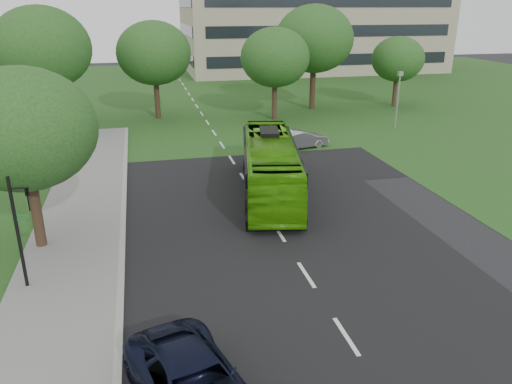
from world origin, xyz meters
TOP-DOWN VIEW (x-y plane):
  - ground at (0.00, 0.00)m, footprint 160.00×160.00m
  - street_surfaces at (-0.38, 22.75)m, footprint 120.00×120.00m
  - tree_park_a at (-12.95, 24.83)m, footprint 7.57×7.57m
  - tree_park_b at (-4.22, 28.98)m, footprint 6.69×6.69m
  - tree_park_c at (6.26, 25.94)m, footprint 6.21×6.21m
  - tree_park_d at (11.34, 29.95)m, footprint 7.67×7.67m
  - tree_park_e at (20.18, 29.31)m, footprint 5.32×5.32m
  - tree_park_f at (-15.56, 28.26)m, footprint 6.63×6.63m
  - tree_side_near at (-10.52, 2.91)m, footprint 5.88×5.88m
  - bus at (0.92, 7.18)m, footprint 4.84×11.73m
  - sedan at (5.60, 15.92)m, footprint 4.29×2.31m
  - traffic_light at (-10.36, -0.57)m, footprint 0.72×0.21m
  - camera_pole at (15.44, 20.00)m, footprint 0.49×0.46m

SIDE VIEW (x-z plane):
  - ground at x=0.00m, z-range 0.00..0.00m
  - street_surfaces at x=-0.38m, z-range -0.05..0.10m
  - sedan at x=5.60m, z-range 0.00..1.34m
  - bus at x=0.92m, z-range 0.00..3.18m
  - traffic_light at x=-10.36m, z-range 0.39..4.83m
  - camera_pole at x=15.44m, z-range 0.70..5.51m
  - tree_park_e at x=20.18m, z-range 1.27..8.37m
  - tree_side_near at x=-10.52m, z-range 1.39..9.21m
  - tree_park_c at x=6.26m, z-range 1.47..9.72m
  - tree_park_b at x=-4.22m, z-range 1.53..10.30m
  - tree_park_f at x=-15.56m, z-range 1.59..10.44m
  - tree_park_a at x=-12.95m, z-range 1.79..11.85m
  - tree_park_d at x=11.34m, z-range 1.80..11.94m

